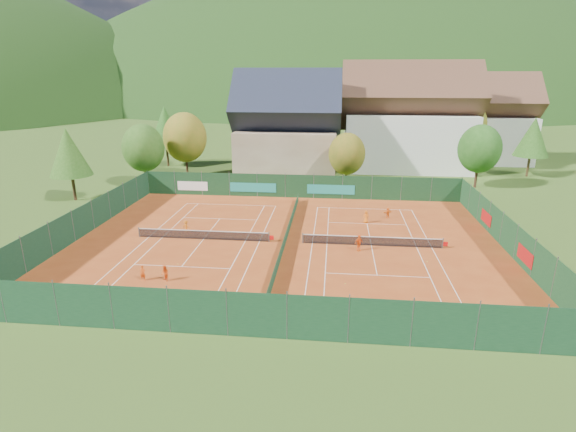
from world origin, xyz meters
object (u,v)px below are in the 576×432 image
at_px(player_right_far_a, 366,217).
at_px(chalet, 288,132).
at_px(ball_hopper, 454,310).
at_px(player_left_far, 186,227).
at_px(player_right_near, 359,243).
at_px(hotel_block_a, 408,124).
at_px(hotel_block_b, 482,124).
at_px(player_right_far_b, 388,213).
at_px(player_left_mid, 165,273).
at_px(player_left_near, 143,273).

bearing_deg(player_right_far_a, chalet, -73.67).
height_order(ball_hopper, player_left_far, player_left_far).
bearing_deg(player_right_near, hotel_block_a, 34.34).
distance_m(hotel_block_b, player_right_far_b, 40.91).
xyz_separation_m(hotel_block_b, player_right_far_b, (-19.63, -35.38, -6.02)).
height_order(hotel_block_a, player_left_far, hotel_block_a).
xyz_separation_m(player_left_mid, player_left_far, (-1.90, 10.86, -0.01)).
bearing_deg(player_right_near, chalet, 65.51).
distance_m(chalet, player_left_far, 29.79).
bearing_deg(player_right_far_a, hotel_block_a, -114.09).
xyz_separation_m(player_left_mid, player_right_far_b, (18.71, 17.75, -0.05)).
bearing_deg(chalet, hotel_block_a, 17.53).
height_order(player_left_mid, player_right_far_b, player_left_mid).
distance_m(ball_hopper, player_right_near, 12.35).
bearing_deg(player_left_far, hotel_block_a, -118.22).
height_order(player_right_far_a, player_right_far_b, player_right_far_a).
distance_m(hotel_block_b, player_left_mid, 65.79).
bearing_deg(player_left_near, hotel_block_a, 61.11).
distance_m(ball_hopper, player_left_mid, 20.99).
distance_m(hotel_block_a, player_left_near, 52.61).
distance_m(hotel_block_b, ball_hopper, 59.35).
bearing_deg(hotel_block_b, player_left_near, -127.03).
relative_size(chalet, hotel_block_a, 0.75).
bearing_deg(player_right_far_b, hotel_block_a, -126.57).
height_order(hotel_block_b, ball_hopper, hotel_block_b).
relative_size(hotel_block_b, player_right_far_a, 12.60).
bearing_deg(player_right_near, ball_hopper, -104.49).
bearing_deg(player_left_near, chalet, 80.85).
distance_m(chalet, player_left_near, 40.27).
distance_m(player_left_mid, player_right_near, 16.97).
relative_size(player_left_mid, player_left_far, 1.02).
bearing_deg(player_right_far_a, player_right_far_b, -150.21).
bearing_deg(player_left_far, hotel_block_b, -124.37).
bearing_deg(hotel_block_a, player_right_near, -103.91).
height_order(player_left_mid, player_right_near, player_right_near).
bearing_deg(player_right_far_b, player_left_mid, 18.53).
relative_size(hotel_block_a, player_left_mid, 16.69).
height_order(player_left_near, player_right_near, player_right_near).
distance_m(chalet, player_right_far_b, 25.93).
relative_size(ball_hopper, player_right_far_a, 0.58).
bearing_deg(hotel_block_b, chalet, -157.01).
bearing_deg(ball_hopper, player_right_far_a, 103.44).
bearing_deg(player_left_near, ball_hopper, -6.90).
xyz_separation_m(ball_hopper, player_left_mid, (-20.75, 3.22, 0.09)).
xyz_separation_m(hotel_block_a, hotel_block_b, (14.00, 8.00, -0.76)).
height_order(ball_hopper, player_left_near, player_left_near).
bearing_deg(player_right_far_b, player_right_far_a, 13.45).
xyz_separation_m(hotel_block_b, player_left_mid, (-38.34, -53.13, -5.97)).
bearing_deg(player_right_near, player_right_far_b, 28.31).
distance_m(player_left_near, player_left_far, 10.91).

